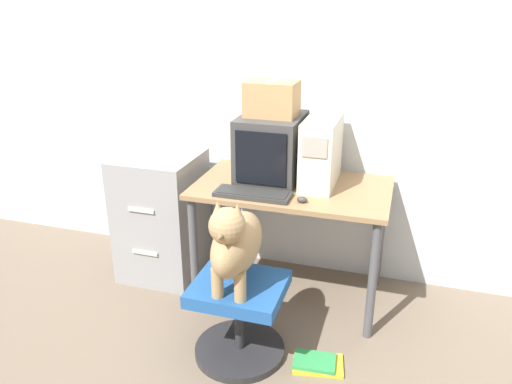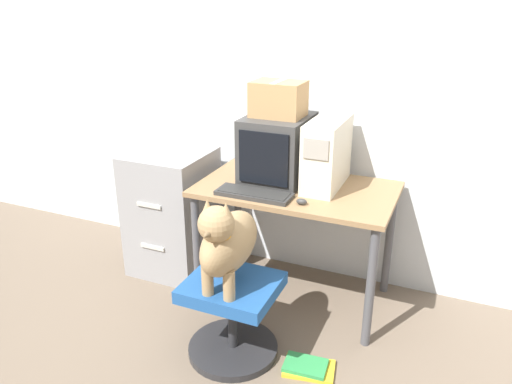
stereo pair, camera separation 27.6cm
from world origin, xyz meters
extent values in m
plane|color=#6B5B4C|center=(0.00, 0.00, 0.00)|extent=(12.00, 12.00, 0.00)
cube|color=silver|center=(0.00, 0.76, 1.30)|extent=(8.00, 0.05, 2.60)
cube|color=olive|center=(0.00, 0.35, 0.75)|extent=(1.17, 0.69, 0.03)
cylinder|color=#4C4C51|center=(-0.53, 0.05, 0.37)|extent=(0.05, 0.05, 0.73)
cylinder|color=#4C4C51|center=(0.53, 0.05, 0.37)|extent=(0.05, 0.05, 0.73)
cylinder|color=#4C4C51|center=(-0.53, 0.64, 0.37)|extent=(0.05, 0.05, 0.73)
cylinder|color=#4C4C51|center=(0.53, 0.64, 0.37)|extent=(0.05, 0.05, 0.73)
cube|color=#383838|center=(-0.16, 0.43, 0.96)|extent=(0.37, 0.44, 0.40)
cube|color=black|center=(-0.16, 0.21, 0.96)|extent=(0.30, 0.01, 0.31)
cube|color=beige|center=(0.15, 0.43, 0.96)|extent=(0.19, 0.46, 0.40)
cube|color=#9E998E|center=(0.15, 0.20, 1.06)|extent=(0.14, 0.01, 0.11)
cube|color=#2D2D2D|center=(-0.18, 0.11, 0.77)|extent=(0.44, 0.16, 0.02)
cube|color=#292928|center=(-0.18, 0.11, 0.79)|extent=(0.40, 0.13, 0.00)
ellipsoid|color=#333333|center=(0.11, 0.10, 0.78)|extent=(0.06, 0.04, 0.04)
cylinder|color=#262628|center=(-0.12, -0.30, 0.02)|extent=(0.49, 0.49, 0.04)
cylinder|color=#262628|center=(-0.12, -0.30, 0.21)|extent=(0.05, 0.05, 0.34)
cube|color=#1E4C8C|center=(-0.12, -0.30, 0.41)|extent=(0.47, 0.42, 0.07)
ellipsoid|color=#9E7F56|center=(-0.12, -0.32, 0.68)|extent=(0.21, 0.49, 0.29)
cylinder|color=#9E7F56|center=(-0.18, -0.45, 0.53)|extent=(0.06, 0.06, 0.16)
cylinder|color=#9E7F56|center=(-0.06, -0.45, 0.53)|extent=(0.06, 0.06, 0.16)
sphere|color=#9E7F56|center=(-0.12, -0.45, 0.84)|extent=(0.18, 0.18, 0.18)
cone|color=brown|center=(-0.12, -0.53, 0.83)|extent=(0.08, 0.09, 0.08)
cone|color=#9E7F56|center=(-0.17, -0.44, 0.92)|extent=(0.06, 0.06, 0.08)
cone|color=#9E7F56|center=(-0.07, -0.44, 0.92)|extent=(0.06, 0.06, 0.08)
torus|color=orange|center=(-0.12, -0.43, 0.78)|extent=(0.13, 0.13, 0.02)
cube|color=gray|center=(-0.91, 0.37, 0.43)|extent=(0.51, 0.51, 0.86)
cube|color=beige|center=(-0.91, 0.11, 0.58)|extent=(0.18, 0.01, 0.02)
cube|color=beige|center=(-0.91, 0.11, 0.28)|extent=(0.18, 0.01, 0.02)
cube|color=#A87F51|center=(-0.16, 0.43, 1.26)|extent=(0.30, 0.23, 0.21)
cube|color=beige|center=(-0.16, 0.43, 1.36)|extent=(0.04, 0.22, 0.00)
cube|color=gold|center=(0.31, -0.28, 0.01)|extent=(0.29, 0.22, 0.02)
cube|color=#2D8C47|center=(0.29, -0.29, 0.03)|extent=(0.23, 0.17, 0.02)
camera|label=1|loc=(0.62, -2.39, 1.85)|focal=35.00mm
camera|label=2|loc=(0.88, -2.30, 1.85)|focal=35.00mm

